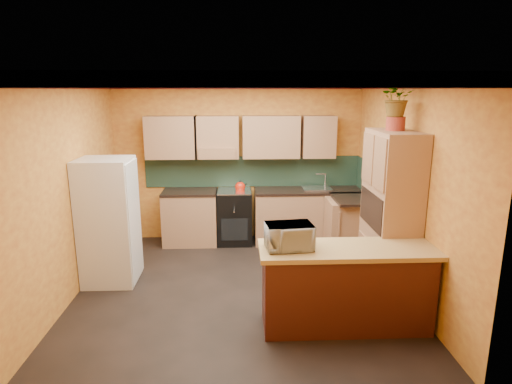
% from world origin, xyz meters
% --- Properties ---
extents(room_shell, '(4.24, 4.24, 2.72)m').
position_xyz_m(room_shell, '(0.02, 0.28, 2.09)').
color(room_shell, black).
rests_on(room_shell, ground).
extents(base_cabinets_back, '(3.65, 0.60, 0.88)m').
position_xyz_m(base_cabinets_back, '(0.55, 1.80, 0.44)').
color(base_cabinets_back, '#A57B57').
rests_on(base_cabinets_back, ground).
extents(countertop_back, '(3.65, 0.62, 0.04)m').
position_xyz_m(countertop_back, '(0.55, 1.80, 0.90)').
color(countertop_back, black).
rests_on(countertop_back, base_cabinets_back).
extents(stove, '(0.58, 0.58, 0.91)m').
position_xyz_m(stove, '(-0.07, 1.80, 0.46)').
color(stove, black).
rests_on(stove, ground).
extents(kettle, '(0.18, 0.18, 0.18)m').
position_xyz_m(kettle, '(0.03, 1.75, 1.00)').
color(kettle, red).
rests_on(kettle, stove).
extents(sink, '(0.48, 0.40, 0.03)m').
position_xyz_m(sink, '(1.33, 1.80, 0.94)').
color(sink, silver).
rests_on(sink, countertop_back).
extents(base_cabinets_right, '(0.60, 0.80, 0.88)m').
position_xyz_m(base_cabinets_right, '(1.80, 1.19, 0.44)').
color(base_cabinets_right, '#A57B57').
rests_on(base_cabinets_right, ground).
extents(countertop_right, '(0.62, 0.80, 0.04)m').
position_xyz_m(countertop_right, '(1.80, 1.19, 0.90)').
color(countertop_right, black).
rests_on(countertop_right, base_cabinets_right).
extents(fridge, '(0.68, 0.66, 1.70)m').
position_xyz_m(fridge, '(-1.75, 0.34, 0.85)').
color(fridge, silver).
rests_on(fridge, ground).
extents(pantry, '(0.48, 0.90, 2.10)m').
position_xyz_m(pantry, '(1.85, -0.27, 1.05)').
color(pantry, '#A57B57').
rests_on(pantry, ground).
extents(fern_pot, '(0.22, 0.22, 0.16)m').
position_xyz_m(fern_pot, '(1.85, -0.22, 2.18)').
color(fern_pot, maroon).
rests_on(fern_pot, pantry).
extents(fern, '(0.43, 0.38, 0.45)m').
position_xyz_m(fern, '(1.85, -0.22, 2.48)').
color(fern, '#A57B57').
rests_on(fern, fern_pot).
extents(breakfast_bar, '(1.80, 0.55, 0.88)m').
position_xyz_m(breakfast_bar, '(1.16, -0.97, 0.44)').
color(breakfast_bar, '#472110').
rests_on(breakfast_bar, ground).
extents(bar_top, '(1.90, 0.65, 0.05)m').
position_xyz_m(bar_top, '(1.16, -0.97, 0.91)').
color(bar_top, tan).
rests_on(bar_top, breakfast_bar).
extents(microwave, '(0.52, 0.38, 0.27)m').
position_xyz_m(microwave, '(0.52, -0.97, 1.06)').
color(microwave, silver).
rests_on(microwave, bar_top).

